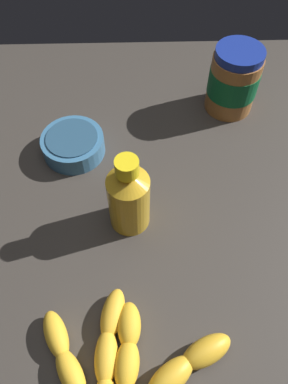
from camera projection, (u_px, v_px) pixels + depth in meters
The scene contains 5 objects.
ground_plane at pixel (143, 236), 59.75cm from camera, with size 96.30×69.77×3.98cm, color #38332D.
banana_bunch at pixel (124, 370), 45.61cm from camera, with size 19.44×25.45×3.30cm.
peanut_butter_jar at pixel (233, 80), 68.31cm from camera, with size 9.16×9.16×12.60cm.
honey_bottle at pixel (129, 197), 53.84cm from camera, with size 6.18×6.18×14.60cm.
small_bowl at pixel (73, 144), 65.38cm from camera, with size 10.87×10.87×3.75cm.
Camera 1 is at (-27.43, 0.55, 51.55)cm, focal length 35.02 mm.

